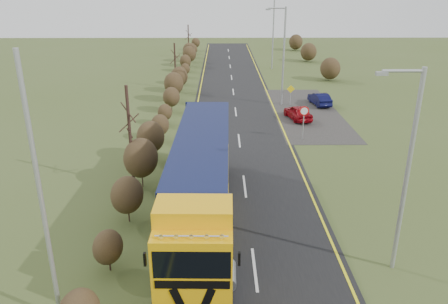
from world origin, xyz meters
The scene contains 14 objects.
ground centered at (0.00, 0.00, 0.00)m, with size 160.00×160.00×0.00m, color #404F21.
road centered at (0.00, 10.00, 0.01)m, with size 8.00×120.00×0.02m, color black.
layby centered at (6.50, 20.00, 0.01)m, with size 6.00×18.00×0.02m, color #282624.
lane_markings centered at (0.00, 9.69, 0.03)m, with size 7.52×116.00×0.01m.
hedgerow centered at (-6.00, 7.89, 1.62)m, with size 2.24×102.04×6.05m.
lorry centered at (-2.31, -0.36, 2.48)m, with size 3.05×15.72×4.37m.
car_red_hatchback centered at (5.36, 17.54, 0.63)m, with size 1.49×3.71×1.26m, color maroon.
car_blue_sedan centered at (8.30, 22.42, 0.60)m, with size 1.28×3.67×1.21m, color black.
streetlight_near centered at (5.70, -3.88, 4.61)m, with size 1.80×0.18×8.41m.
streetlight_mid centered at (4.48, 22.65, 5.08)m, with size 1.96×0.18×9.22m.
streetlight_far centered at (5.66, 42.08, 5.59)m, with size 2.14×0.20×10.09m.
left_pole centered at (-7.13, -6.78, 4.74)m, with size 0.16×0.16×9.47m, color #9C9FA1.
speed_sign centered at (4.85, 12.24, 1.87)m, with size 0.73×0.10×2.63m.
warning_board centered at (5.40, 22.34, 1.24)m, with size 0.77×0.11×2.01m.
Camera 1 is at (-1.40, -19.22, 11.14)m, focal length 35.00 mm.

